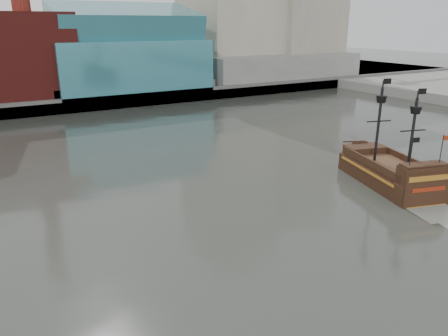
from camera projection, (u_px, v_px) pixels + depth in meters
ground at (341, 273)px, 27.93m from camera, size 400.00×400.00×0.00m
promenade_far at (59, 86)px, 102.93m from camera, size 220.00×60.00×2.00m
seawall at (91, 104)px, 78.69m from camera, size 220.00×1.00×2.60m
crane_a at (341, 9)px, 126.69m from camera, size 22.50×4.00×32.25m
crane_b at (339, 22)px, 140.60m from camera, size 19.10×4.00×26.25m
pirate_ship at (389, 175)px, 42.87m from camera, size 8.24×15.23×10.93m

